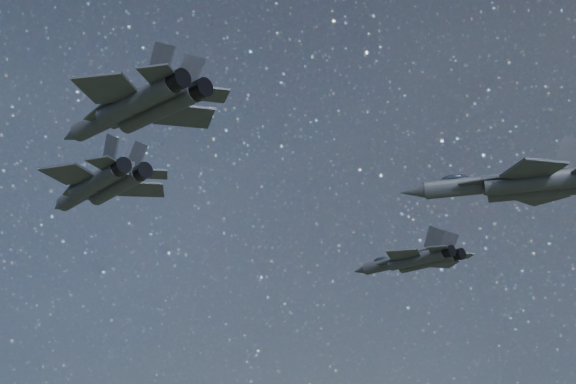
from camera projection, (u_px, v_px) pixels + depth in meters
The scene contains 4 objects.
jet_lead at pixel (100, 185), 84.96m from camera, with size 18.78×12.52×4.76m.
jet_left at pixel (414, 260), 94.55m from camera, with size 15.27×10.39×3.84m.
jet_right at pixel (137, 106), 64.39m from camera, with size 17.50×12.01×4.39m.
jet_slot at pixel (521, 184), 69.88m from camera, with size 16.96×11.51×4.27m.
Camera 1 is at (36.41, -64.13, 120.73)m, focal length 55.00 mm.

